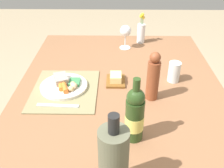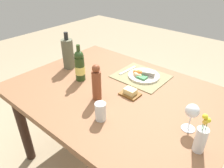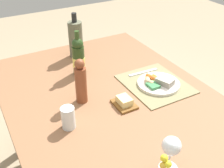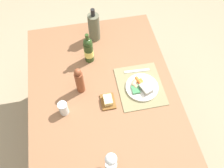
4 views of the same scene
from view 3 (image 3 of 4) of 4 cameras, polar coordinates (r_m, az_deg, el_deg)
The scene contains 10 objects.
dining_table at distance 1.56m, azimuth -0.05°, elevation -5.62°, with size 1.50×1.09×0.77m.
placemat at distance 1.63m, azimuth 8.89°, elevation 0.02°, with size 0.39×0.33×0.01m, color #837C55.
dinner_plate at distance 1.61m, azimuth 9.55°, elevation 0.27°, with size 0.24×0.24×0.05m.
knife at distance 1.72m, azimuth 6.45°, elevation 2.44°, with size 0.02×0.20×0.01m, color silver.
butter_dish at distance 1.43m, azimuth 2.55°, elevation -3.79°, with size 0.13×0.10×0.05m.
wine_bottle at distance 1.67m, azimuth -6.94°, elevation 5.59°, with size 0.07×0.07×0.28m.
cooler_bottle at distance 1.89m, azimuth -7.50°, elevation 9.19°, with size 0.09×0.09×0.30m.
water_tumbler at distance 1.30m, azimuth -9.01°, elevation -7.14°, with size 0.06×0.06×0.11m.
wine_glass at distance 1.08m, azimuth 12.15°, elevation -12.63°, with size 0.07×0.07×0.16m.
pepper_mill at distance 1.42m, azimuth -6.45°, elevation 0.42°, with size 0.06×0.06×0.25m.
Camera 3 is at (-1.07, 0.59, 1.64)m, focal length 44.29 mm.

